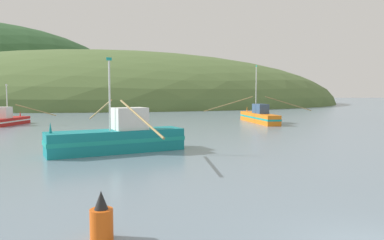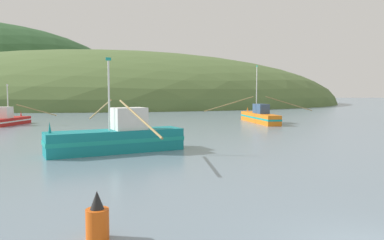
{
  "view_description": "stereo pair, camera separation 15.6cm",
  "coord_description": "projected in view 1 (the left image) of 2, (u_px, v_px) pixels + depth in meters",
  "views": [
    {
      "loc": [
        -6.17,
        -7.4,
        3.93
      ],
      "look_at": [
        0.18,
        26.71,
        1.4
      ],
      "focal_mm": 34.17,
      "sensor_mm": 36.0,
      "label": 1
    },
    {
      "loc": [
        -6.01,
        -7.43,
        3.93
      ],
      "look_at": [
        0.18,
        26.71,
        1.4
      ],
      "focal_mm": 34.17,
      "sensor_mm": 36.0,
      "label": 2
    }
  ],
  "objects": [
    {
      "name": "hill_far_left",
      "position": [
        108.0,
        103.0,
        144.59
      ],
      "size": [
        178.06,
        142.45,
        39.0
      ],
      "primitive_type": "ellipsoid",
      "color": "#516B38",
      "rests_on": "ground"
    },
    {
      "name": "channel_buoy",
      "position": [
        101.0,
        220.0,
        9.79
      ],
      "size": [
        0.62,
        0.62,
        1.34
      ],
      "color": "#E55914",
      "rests_on": "ground"
    },
    {
      "name": "fishing_boat_orange",
      "position": [
        259.0,
        116.0,
        49.06
      ],
      "size": [
        15.03,
        11.76,
        7.76
      ],
      "rotation": [
        0.0,
        0.0,
        1.53
      ],
      "color": "orange",
      "rests_on": "ground"
    },
    {
      "name": "fishing_boat_red",
      "position": [
        6.0,
        120.0,
        45.35
      ],
      "size": [
        12.39,
        7.51,
        5.09
      ],
      "rotation": [
        0.0,
        0.0,
        1.32
      ],
      "color": "red",
      "rests_on": "ground"
    },
    {
      "name": "fishing_boat_teal",
      "position": [
        118.0,
        138.0,
        24.47
      ],
      "size": [
        9.36,
        15.15,
        6.28
      ],
      "rotation": [
        0.0,
        0.0,
        3.45
      ],
      "color": "#147F84",
      "rests_on": "ground"
    }
  ]
}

